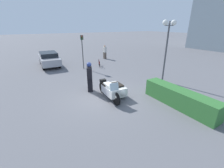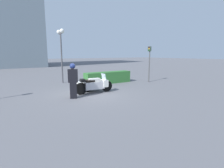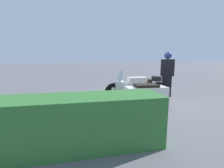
# 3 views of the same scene
# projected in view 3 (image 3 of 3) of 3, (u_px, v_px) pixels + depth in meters

# --- Properties ---
(ground_plane) EXTENTS (160.00, 160.00, 0.00)m
(ground_plane) POSITION_uv_depth(u_px,v_px,m) (148.00, 99.00, 6.03)
(ground_plane) COLOR slate
(police_motorcycle) EXTENTS (2.47, 1.25, 1.18)m
(police_motorcycle) POSITION_uv_depth(u_px,v_px,m) (139.00, 91.00, 5.35)
(police_motorcycle) COLOR black
(police_motorcycle) RESTS_ON ground
(officer_rider) EXTENTS (0.60, 0.49, 1.90)m
(officer_rider) POSITION_uv_depth(u_px,v_px,m) (167.00, 73.00, 6.39)
(officer_rider) COLOR black
(officer_rider) RESTS_ON ground
(hedge_bush_curbside) EXTENTS (4.02, 0.82, 0.94)m
(hedge_bush_curbside) POSITION_uv_depth(u_px,v_px,m) (48.00, 125.00, 2.56)
(hedge_bush_curbside) COLOR #337033
(hedge_bush_curbside) RESTS_ON ground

